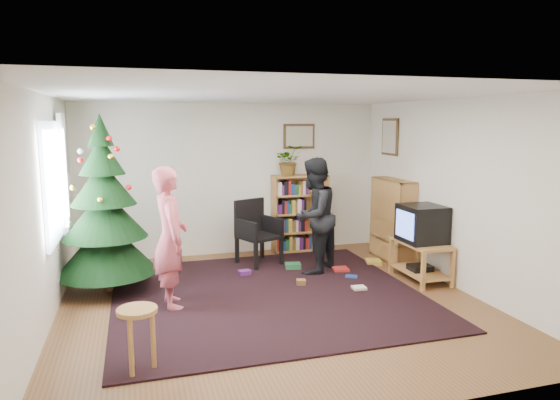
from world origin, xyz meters
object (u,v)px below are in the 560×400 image
object	(u,v)px
tv_stand	(421,257)
armchair	(257,229)
stool	(138,323)
picture_back	(299,136)
bookshelf_back	(300,212)
crt_tv	(422,224)
person_by_chair	(314,216)
person_standing	(170,238)
table_lamp	(317,162)
potted_plant	(289,160)
christmas_tree	(105,219)
picture_right	(390,137)
bookshelf_right	(392,219)

from	to	relation	value
tv_stand	armchair	bearing A→B (deg)	143.43
stool	tv_stand	bearing A→B (deg)	22.66
picture_back	bookshelf_back	world-z (taller)	picture_back
crt_tv	person_by_chair	distance (m)	1.52
person_standing	table_lamp	size ratio (longest dim) A/B	5.43
picture_back	armchair	bearing A→B (deg)	-142.54
crt_tv	person_standing	xyz separation A→B (m)	(-3.41, -0.05, 0.04)
picture_back	table_lamp	xyz separation A→B (m)	(0.28, -0.14, -0.44)
crt_tv	potted_plant	world-z (taller)	potted_plant
picture_back	crt_tv	size ratio (longest dim) A/B	0.94
tv_stand	table_lamp	xyz separation A→B (m)	(-0.79, 2.04, 1.18)
crt_tv	person_by_chair	size ratio (longest dim) A/B	0.35
christmas_tree	armchair	world-z (taller)	christmas_tree
stool	person_standing	bearing A→B (deg)	75.38
picture_right	crt_tv	xyz separation A→B (m)	(-0.26, -1.45, -1.15)
armchair	bookshelf_right	bearing A→B (deg)	-35.00
picture_right	table_lamp	world-z (taller)	picture_right
person_standing	bookshelf_right	bearing A→B (deg)	-78.34
picture_right	person_standing	distance (m)	4.11
christmas_tree	stool	distance (m)	2.43
potted_plant	armchair	bearing A→B (deg)	-140.77
picture_right	potted_plant	xyz separation A→B (m)	(-1.55, 0.59, -0.40)
bookshelf_right	table_lamp	world-z (taller)	table_lamp
stool	person_standing	distance (m)	1.64
armchair	table_lamp	world-z (taller)	table_lamp
picture_back	picture_right	xyz separation A→B (m)	(1.33, -0.73, 0.00)
tv_stand	person_by_chair	size ratio (longest dim) A/B	0.54
bookshelf_right	tv_stand	bearing A→B (deg)	173.38
crt_tv	table_lamp	xyz separation A→B (m)	(-0.79, 2.04, 0.71)
bookshelf_back	bookshelf_right	world-z (taller)	same
stool	picture_right	bearing A→B (deg)	36.75
crt_tv	armchair	distance (m)	2.48
potted_plant	person_by_chair	bearing A→B (deg)	-90.95
stool	person_by_chair	size ratio (longest dim) A/B	0.35
christmas_tree	table_lamp	xyz separation A→B (m)	(3.38, 1.28, 0.55)
christmas_tree	armchair	xyz separation A→B (m)	(2.19, 0.72, -0.42)
picture_right	picture_back	bearing A→B (deg)	151.31
picture_back	crt_tv	world-z (taller)	picture_back
person_standing	person_by_chair	xyz separation A→B (m)	(2.10, 0.82, -0.00)
stool	crt_tv	bearing A→B (deg)	22.68
bookshelf_right	stool	world-z (taller)	bookshelf_right
christmas_tree	bookshelf_back	bearing A→B (deg)	22.58
bookshelf_right	picture_right	bearing A→B (deg)	-18.20
christmas_tree	crt_tv	bearing A→B (deg)	-10.26
picture_right	table_lamp	xyz separation A→B (m)	(-1.05, 0.59, -0.44)
christmas_tree	table_lamp	bearing A→B (deg)	20.76
picture_back	christmas_tree	distance (m)	3.55
bookshelf_right	person_by_chair	bearing A→B (deg)	100.71
bookshelf_right	armchair	size ratio (longest dim) A/B	1.30
bookshelf_back	tv_stand	size ratio (longest dim) A/B	1.44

